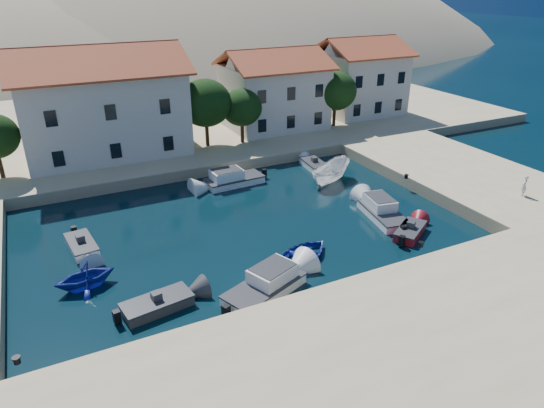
{
  "coord_description": "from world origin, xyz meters",
  "views": [
    {
      "loc": [
        -11.6,
        -18.24,
        15.87
      ],
      "look_at": [
        1.63,
        8.49,
        2.0
      ],
      "focal_mm": 32.0,
      "sensor_mm": 36.0,
      "label": 1
    }
  ],
  "objects_px": {
    "building_mid": "(274,88)",
    "cabin_cruiser_south": "(264,286)",
    "building_right": "(360,75)",
    "boat_east": "(330,182)",
    "cabin_cruiser_east": "(383,212)",
    "rowboat_south": "(303,258)",
    "pedestrian": "(524,186)",
    "building_left": "(102,99)"
  },
  "relations": [
    {
      "from": "pedestrian",
      "to": "boat_east",
      "type": "bearing_deg",
      "value": -79.69
    },
    {
      "from": "pedestrian",
      "to": "building_right",
      "type": "bearing_deg",
      "value": -131.39
    },
    {
      "from": "building_right",
      "to": "cabin_cruiser_south",
      "type": "height_order",
      "value": "building_right"
    },
    {
      "from": "rowboat_south",
      "to": "building_right",
      "type": "bearing_deg",
      "value": -62.95
    },
    {
      "from": "building_mid",
      "to": "cabin_cruiser_east",
      "type": "relative_size",
      "value": 2.04
    },
    {
      "from": "cabin_cruiser_south",
      "to": "building_right",
      "type": "bearing_deg",
      "value": 25.21
    },
    {
      "from": "boat_east",
      "to": "rowboat_south",
      "type": "bearing_deg",
      "value": 113.24
    },
    {
      "from": "cabin_cruiser_east",
      "to": "pedestrian",
      "type": "bearing_deg",
      "value": -96.08
    },
    {
      "from": "building_mid",
      "to": "rowboat_south",
      "type": "xyz_separation_m",
      "value": [
        -10.31,
        -24.77,
        -5.22
      ]
    },
    {
      "from": "building_right",
      "to": "rowboat_south",
      "type": "xyz_separation_m",
      "value": [
        -22.31,
        -25.77,
        -5.47
      ]
    },
    {
      "from": "building_right",
      "to": "rowboat_south",
      "type": "height_order",
      "value": "building_right"
    },
    {
      "from": "cabin_cruiser_south",
      "to": "pedestrian",
      "type": "distance_m",
      "value": 22.4
    },
    {
      "from": "building_left",
      "to": "building_right",
      "type": "xyz_separation_m",
      "value": [
        30.0,
        2.0,
        -0.46
      ]
    },
    {
      "from": "pedestrian",
      "to": "building_left",
      "type": "bearing_deg",
      "value": -76.53
    },
    {
      "from": "cabin_cruiser_south",
      "to": "boat_east",
      "type": "relative_size",
      "value": 1.08
    },
    {
      "from": "rowboat_south",
      "to": "cabin_cruiser_east",
      "type": "distance_m",
      "value": 8.34
    },
    {
      "from": "cabin_cruiser_east",
      "to": "pedestrian",
      "type": "height_order",
      "value": "pedestrian"
    },
    {
      "from": "building_right",
      "to": "rowboat_south",
      "type": "bearing_deg",
      "value": -130.88
    },
    {
      "from": "rowboat_south",
      "to": "pedestrian",
      "type": "distance_m",
      "value": 18.66
    },
    {
      "from": "rowboat_south",
      "to": "pedestrian",
      "type": "relative_size",
      "value": 2.66
    },
    {
      "from": "cabin_cruiser_east",
      "to": "boat_east",
      "type": "height_order",
      "value": "cabin_cruiser_east"
    },
    {
      "from": "building_left",
      "to": "rowboat_south",
      "type": "height_order",
      "value": "building_left"
    },
    {
      "from": "rowboat_south",
      "to": "cabin_cruiser_south",
      "type": "bearing_deg",
      "value": 99.21
    },
    {
      "from": "rowboat_south",
      "to": "pedestrian",
      "type": "bearing_deg",
      "value": -114.69
    },
    {
      "from": "building_right",
      "to": "boat_east",
      "type": "relative_size",
      "value": 1.9
    },
    {
      "from": "building_mid",
      "to": "pedestrian",
      "type": "relative_size",
      "value": 6.62
    },
    {
      "from": "building_left",
      "to": "cabin_cruiser_south",
      "type": "relative_size",
      "value": 2.73
    },
    {
      "from": "building_right",
      "to": "cabin_cruiser_east",
      "type": "xyz_separation_m",
      "value": [
        -14.3,
        -23.47,
        -5.0
      ]
    },
    {
      "from": "boat_east",
      "to": "building_mid",
      "type": "bearing_deg",
      "value": -34.22
    },
    {
      "from": "boat_east",
      "to": "pedestrian",
      "type": "height_order",
      "value": "pedestrian"
    },
    {
      "from": "cabin_cruiser_east",
      "to": "pedestrian",
      "type": "distance_m",
      "value": 11.08
    },
    {
      "from": "building_mid",
      "to": "building_right",
      "type": "height_order",
      "value": "building_right"
    },
    {
      "from": "building_mid",
      "to": "rowboat_south",
      "type": "relative_size",
      "value": 2.49
    },
    {
      "from": "cabin_cruiser_east",
      "to": "building_right",
      "type": "bearing_deg",
      "value": -20.82
    },
    {
      "from": "cabin_cruiser_south",
      "to": "rowboat_south",
      "type": "relative_size",
      "value": 1.28
    },
    {
      "from": "cabin_cruiser_south",
      "to": "boat_east",
      "type": "bearing_deg",
      "value": 23.27
    },
    {
      "from": "boat_east",
      "to": "building_right",
      "type": "bearing_deg",
      "value": -67.96
    },
    {
      "from": "building_mid",
      "to": "cabin_cruiser_south",
      "type": "height_order",
      "value": "building_mid"
    },
    {
      "from": "rowboat_south",
      "to": "pedestrian",
      "type": "xyz_separation_m",
      "value": [
        18.55,
        -0.85,
        1.79
      ]
    },
    {
      "from": "building_right",
      "to": "cabin_cruiser_east",
      "type": "height_order",
      "value": "building_right"
    },
    {
      "from": "building_mid",
      "to": "cabin_cruiser_east",
      "type": "xyz_separation_m",
      "value": [
        -2.3,
        -22.47,
        -4.75
      ]
    },
    {
      "from": "cabin_cruiser_east",
      "to": "pedestrian",
      "type": "xyz_separation_m",
      "value": [
        10.55,
        -3.15,
        1.32
      ]
    }
  ]
}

